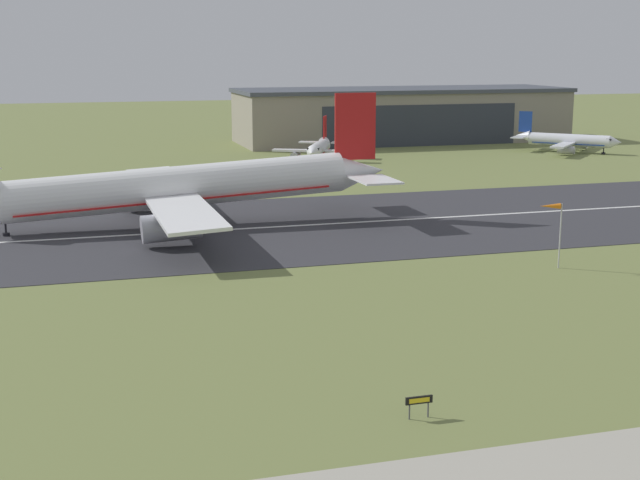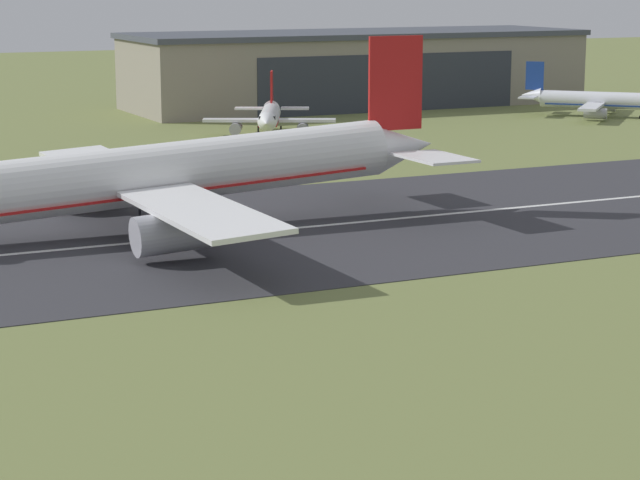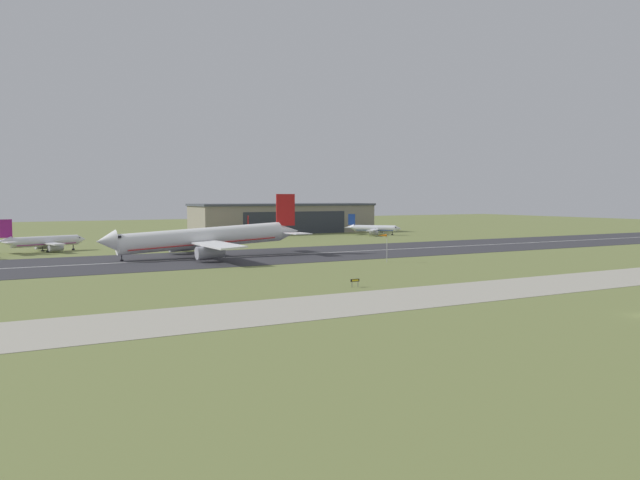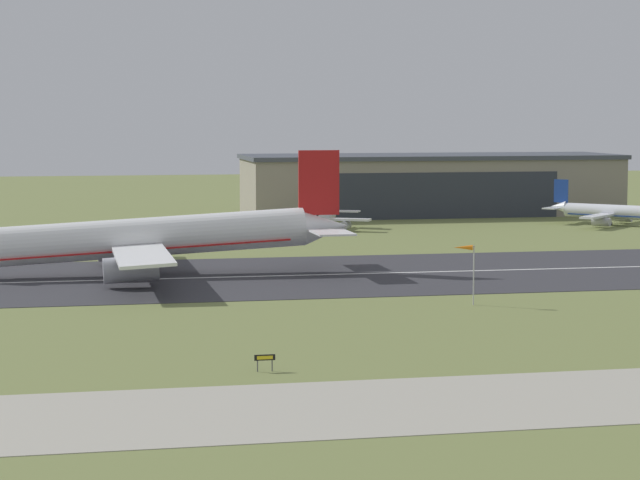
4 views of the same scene
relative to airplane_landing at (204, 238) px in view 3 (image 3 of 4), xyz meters
The scene contains 11 objects.
ground_plane 60.79m from the airplane_landing, 64.71° to the right, with size 662.82×662.82×0.00m, color olive.
runway_strip 26.64m from the airplane_landing, ahead, with size 422.82×42.43×0.06m, color #333338.
runway_centreline 26.63m from the airplane_landing, ahead, with size 380.54×0.70×0.01m, color silver.
taxiway_road 82.53m from the airplane_landing, 71.69° to the right, with size 317.12×17.61×0.05m, color #A8A393.
hangar_building 112.97m from the airplane_landing, 54.20° to the left, with size 80.25×25.34×12.79m.
airplane_landing is the anchor object (origin of this frame).
airplane_parked_west 109.12m from the airplane_landing, 32.67° to the left, with size 21.76×21.78×8.60m.
airplane_parked_centre 51.44m from the airplane_landing, 133.11° to the left, with size 25.46×18.64×9.57m.
airplane_parked_east 68.99m from the airplane_landing, 58.85° to the left, with size 17.78×18.72×8.54m.
windsock_pole 46.92m from the airplane_landing, 44.09° to the right, with size 2.32×1.17×6.80m.
runway_sign 64.77m from the airplane_landing, 84.54° to the right, with size 1.76×0.13×1.43m.
Camera 3 is at (-76.77, -50.49, 15.72)m, focal length 35.00 mm.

